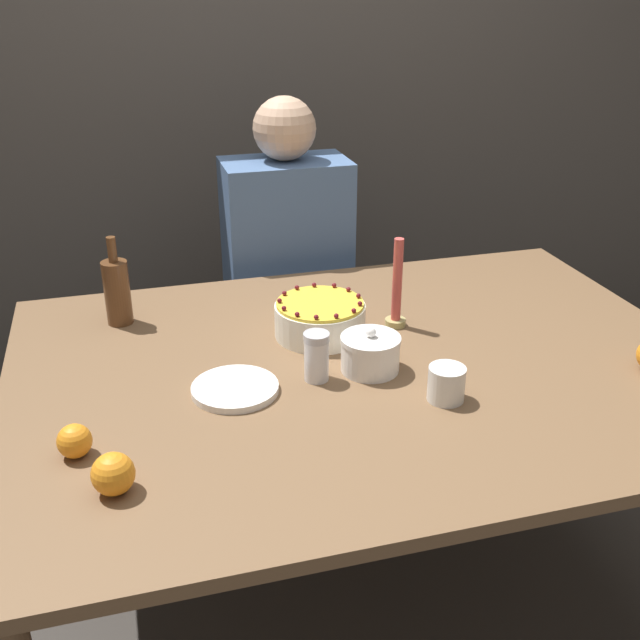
{
  "coord_description": "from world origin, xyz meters",
  "views": [
    {
      "loc": [
        -0.52,
        -1.48,
        1.58
      ],
      "look_at": [
        -0.06,
        0.17,
        0.77
      ],
      "focal_mm": 42.0,
      "sensor_mm": 36.0,
      "label": 1
    }
  ],
  "objects_px": {
    "cake": "(320,319)",
    "bottle": "(117,291)",
    "sugar_bowl": "(369,353)",
    "sugar_shaker": "(316,356)",
    "person_man_blue_shirt": "(287,305)",
    "candle": "(397,292)"
  },
  "relations": [
    {
      "from": "sugar_bowl",
      "to": "bottle",
      "type": "distance_m",
      "value": 0.69
    },
    {
      "from": "cake",
      "to": "sugar_bowl",
      "type": "bearing_deg",
      "value": -74.02
    },
    {
      "from": "sugar_shaker",
      "to": "candle",
      "type": "relative_size",
      "value": 0.48
    },
    {
      "from": "cake",
      "to": "person_man_blue_shirt",
      "type": "xyz_separation_m",
      "value": [
        0.06,
        0.63,
        -0.24
      ]
    },
    {
      "from": "sugar_bowl",
      "to": "person_man_blue_shirt",
      "type": "bearing_deg",
      "value": 90.03
    },
    {
      "from": "cake",
      "to": "sugar_bowl",
      "type": "distance_m",
      "value": 0.22
    },
    {
      "from": "sugar_shaker",
      "to": "candle",
      "type": "xyz_separation_m",
      "value": [
        0.27,
        0.22,
        0.04
      ]
    },
    {
      "from": "cake",
      "to": "bottle",
      "type": "distance_m",
      "value": 0.53
    },
    {
      "from": "sugar_shaker",
      "to": "sugar_bowl",
      "type": "bearing_deg",
      "value": 3.87
    },
    {
      "from": "sugar_shaker",
      "to": "bottle",
      "type": "relative_size",
      "value": 0.49
    },
    {
      "from": "cake",
      "to": "person_man_blue_shirt",
      "type": "bearing_deg",
      "value": 84.59
    },
    {
      "from": "sugar_shaker",
      "to": "person_man_blue_shirt",
      "type": "relative_size",
      "value": 0.09
    },
    {
      "from": "bottle",
      "to": "candle",
      "type": "bearing_deg",
      "value": -17.11
    },
    {
      "from": "sugar_bowl",
      "to": "bottle",
      "type": "xyz_separation_m",
      "value": [
        -0.55,
        0.42,
        0.05
      ]
    },
    {
      "from": "sugar_bowl",
      "to": "cake",
      "type": "bearing_deg",
      "value": 105.98
    },
    {
      "from": "cake",
      "to": "person_man_blue_shirt",
      "type": "height_order",
      "value": "person_man_blue_shirt"
    },
    {
      "from": "candle",
      "to": "cake",
      "type": "bearing_deg",
      "value": 179.84
    },
    {
      "from": "cake",
      "to": "person_man_blue_shirt",
      "type": "relative_size",
      "value": 0.19
    },
    {
      "from": "person_man_blue_shirt",
      "to": "cake",
      "type": "bearing_deg",
      "value": 84.59
    },
    {
      "from": "candle",
      "to": "bottle",
      "type": "distance_m",
      "value": 0.72
    },
    {
      "from": "bottle",
      "to": "cake",
      "type": "bearing_deg",
      "value": -23.55
    },
    {
      "from": "cake",
      "to": "candle",
      "type": "distance_m",
      "value": 0.21
    }
  ]
}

